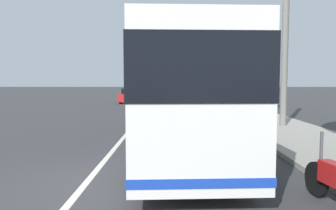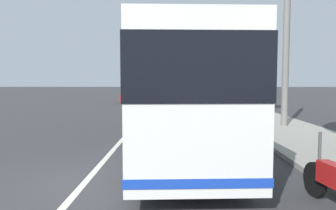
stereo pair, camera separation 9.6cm
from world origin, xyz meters
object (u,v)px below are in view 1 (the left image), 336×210
(car_far_distant, at_px, (131,96))
(roadside_tree_mid_block, at_px, (242,36))
(coach_bus, at_px, (176,89))
(car_side_street, at_px, (176,93))
(utility_pole, at_px, (285,36))

(car_far_distant, distance_m, roadside_tree_mid_block, 15.02)
(coach_bus, distance_m, roadside_tree_mid_block, 12.12)
(roadside_tree_mid_block, bearing_deg, car_far_distant, 37.66)
(coach_bus, relative_size, car_side_street, 3.00)
(coach_bus, relative_size, roadside_tree_mid_block, 1.76)
(car_far_distant, relative_size, utility_pole, 0.54)
(car_far_distant, xyz_separation_m, car_side_street, (7.19, -4.73, -0.00))
(coach_bus, bearing_deg, roadside_tree_mid_block, -25.97)
(coach_bus, distance_m, utility_pole, 7.01)
(car_far_distant, distance_m, utility_pole, 20.53)
(car_far_distant, xyz_separation_m, roadside_tree_mid_block, (-11.35, -8.76, 4.46))
(utility_pole, bearing_deg, roadside_tree_mid_block, 4.80)
(car_far_distant, relative_size, roadside_tree_mid_block, 0.67)
(car_side_street, distance_m, utility_pole, 25.79)
(car_far_distant, bearing_deg, roadside_tree_mid_block, 41.35)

